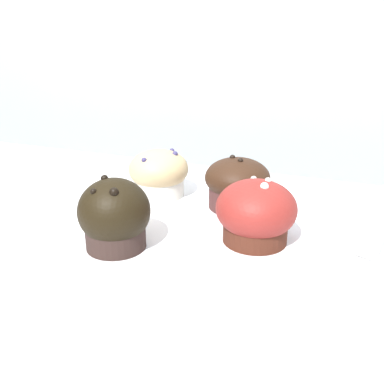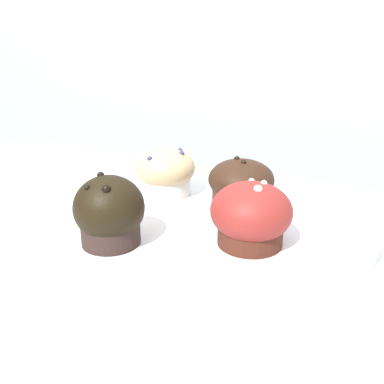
{
  "view_description": "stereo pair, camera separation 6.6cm",
  "coord_description": "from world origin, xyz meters",
  "px_view_note": "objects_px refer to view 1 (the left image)",
  "views": [
    {
      "loc": [
        0.33,
        -0.52,
        1.22
      ],
      "look_at": [
        0.11,
        0.06,
        0.98
      ],
      "focal_mm": 42.0,
      "sensor_mm": 36.0,
      "label": 1
    },
    {
      "loc": [
        0.39,
        -0.49,
        1.22
      ],
      "look_at": [
        0.11,
        0.06,
        0.98
      ],
      "focal_mm": 42.0,
      "sensor_mm": 36.0,
      "label": 2
    }
  ],
  "objects_px": {
    "muffin_front_center": "(159,173)",
    "muffin_back_right": "(256,213)",
    "muffin_back_left": "(237,183)",
    "muffin_front_left": "(115,216)"
  },
  "relations": [
    {
      "from": "muffin_front_center",
      "to": "muffin_back_right",
      "type": "bearing_deg",
      "value": -29.48
    },
    {
      "from": "muffin_front_center",
      "to": "muffin_back_right",
      "type": "xyz_separation_m",
      "value": [
        0.19,
        -0.11,
        0.0
      ]
    },
    {
      "from": "muffin_front_center",
      "to": "muffin_back_left",
      "type": "relative_size",
      "value": 0.98
    },
    {
      "from": "muffin_front_center",
      "to": "muffin_back_right",
      "type": "distance_m",
      "value": 0.22
    },
    {
      "from": "muffin_back_left",
      "to": "muffin_back_right",
      "type": "bearing_deg",
      "value": -62.55
    },
    {
      "from": "muffin_front_left",
      "to": "muffin_back_left",
      "type": "bearing_deg",
      "value": 58.95
    },
    {
      "from": "muffin_back_right",
      "to": "muffin_front_left",
      "type": "bearing_deg",
      "value": -153.96
    },
    {
      "from": "muffin_front_left",
      "to": "muffin_back_right",
      "type": "bearing_deg",
      "value": 26.04
    },
    {
      "from": "muffin_back_left",
      "to": "muffin_front_left",
      "type": "xyz_separation_m",
      "value": [
        -0.11,
        -0.19,
        0.0
      ]
    },
    {
      "from": "muffin_back_right",
      "to": "muffin_front_left",
      "type": "relative_size",
      "value": 1.12
    }
  ]
}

